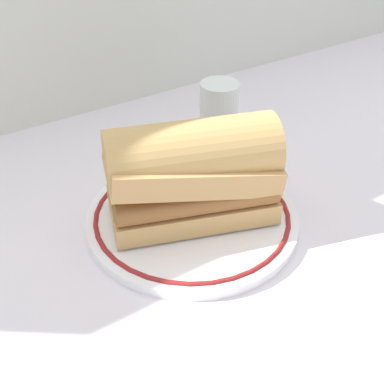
% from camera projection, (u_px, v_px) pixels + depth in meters
% --- Properties ---
extents(ground_plane, '(1.50, 1.50, 0.00)m').
position_uv_depth(ground_plane, '(198.00, 241.00, 0.59)').
color(ground_plane, silver).
extents(plate, '(0.25, 0.25, 0.01)m').
position_uv_depth(plate, '(192.00, 217.00, 0.61)').
color(plate, white).
rests_on(plate, ground_plane).
extents(sausage_sandwich, '(0.21, 0.16, 0.12)m').
position_uv_depth(sausage_sandwich, '(192.00, 172.00, 0.57)').
color(sausage_sandwich, tan).
rests_on(sausage_sandwich, plate).
extents(drinking_glass, '(0.06, 0.06, 0.09)m').
position_uv_depth(drinking_glass, '(219.00, 117.00, 0.75)').
color(drinking_glass, silver).
rests_on(drinking_glass, ground_plane).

